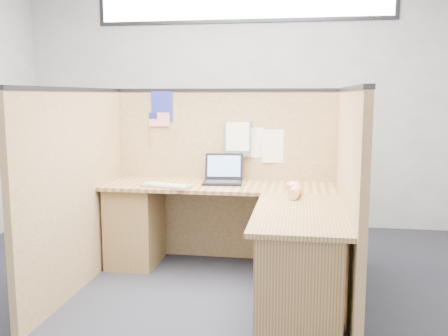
% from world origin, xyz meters
% --- Properties ---
extents(floor, '(5.00, 5.00, 0.00)m').
position_xyz_m(floor, '(0.00, 0.00, 0.00)').
color(floor, black).
rests_on(floor, ground).
extents(wall_back, '(5.00, 0.00, 5.00)m').
position_xyz_m(wall_back, '(0.00, 2.25, 1.40)').
color(wall_back, '#96979A').
rests_on(wall_back, floor).
extents(wall_front, '(5.00, 0.00, 5.00)m').
position_xyz_m(wall_front, '(0.00, -2.25, 1.40)').
color(wall_front, '#96979A').
rests_on(wall_front, floor).
extents(clerestory_window, '(3.30, 0.04, 0.38)m').
position_xyz_m(clerestory_window, '(0.00, 2.23, 2.45)').
color(clerestory_window, '#232328').
rests_on(clerestory_window, wall_back).
extents(cubicle_partitions, '(2.06, 1.83, 1.53)m').
position_xyz_m(cubicle_partitions, '(0.00, 0.43, 0.77)').
color(cubicle_partitions, olive).
rests_on(cubicle_partitions, floor).
extents(l_desk, '(1.95, 1.75, 0.73)m').
position_xyz_m(l_desk, '(0.18, 0.29, 0.39)').
color(l_desk, brown).
rests_on(l_desk, floor).
extents(laptop, '(0.35, 0.34, 0.24)m').
position_xyz_m(laptop, '(0.02, 0.79, 0.79)').
color(laptop, black).
rests_on(laptop, l_desk).
extents(keyboard, '(0.43, 0.25, 0.03)m').
position_xyz_m(keyboard, '(-0.41, 0.48, 0.74)').
color(keyboard, gray).
rests_on(keyboard, l_desk).
extents(mouse, '(0.13, 0.09, 0.05)m').
position_xyz_m(mouse, '(0.62, 0.48, 0.75)').
color(mouse, silver).
rests_on(mouse, l_desk).
extents(hand_forearm, '(0.12, 0.41, 0.09)m').
position_xyz_m(hand_forearm, '(0.63, 0.33, 0.77)').
color(hand_forearm, tan).
rests_on(hand_forearm, l_desk).
extents(blue_poster, '(0.20, 0.01, 0.26)m').
position_xyz_m(blue_poster, '(-0.57, 0.97, 1.37)').
color(blue_poster, navy).
rests_on(blue_poster, cubicle_partitions).
extents(american_flag, '(0.19, 0.01, 0.33)m').
position_xyz_m(american_flag, '(-0.62, 0.96, 1.25)').
color(american_flag, olive).
rests_on(american_flag, cubicle_partitions).
extents(file_holder, '(0.23, 0.05, 0.30)m').
position_xyz_m(file_holder, '(0.12, 0.94, 1.10)').
color(file_holder, slate).
rests_on(file_holder, cubicle_partitions).
extents(paper_left, '(0.23, 0.03, 0.29)m').
position_xyz_m(paper_left, '(0.44, 0.97, 1.03)').
color(paper_left, white).
rests_on(paper_left, cubicle_partitions).
extents(paper_right, '(0.21, 0.02, 0.26)m').
position_xyz_m(paper_right, '(0.24, 0.97, 1.06)').
color(paper_right, white).
rests_on(paper_right, cubicle_partitions).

